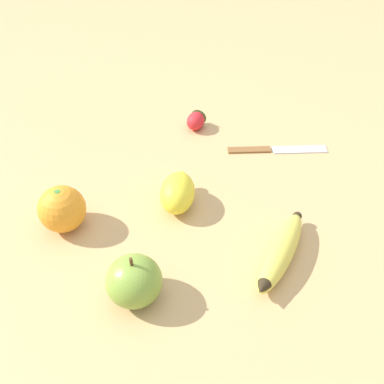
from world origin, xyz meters
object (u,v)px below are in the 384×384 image
object	(u,v)px
strawberry	(196,120)
apple	(134,281)
lemon	(178,193)
banana	(280,252)
orange	(62,209)
paring_knife	(275,149)

from	to	relation	value
strawberry	apple	size ratio (longest dim) A/B	0.58
lemon	banana	bearing A→B (deg)	-14.87
banana	orange	bearing A→B (deg)	-74.80
apple	orange	bearing A→B (deg)	155.62
apple	lemon	xyz separation A→B (m)	(-0.02, 0.19, -0.01)
banana	paring_knife	xyz separation A→B (m)	(-0.07, 0.26, -0.02)
banana	lemon	xyz separation A→B (m)	(-0.19, 0.05, 0.01)
orange	strawberry	bearing A→B (deg)	74.96
strawberry	paring_knife	distance (m)	0.17
banana	strawberry	size ratio (longest dim) A/B	3.77
paring_knife	lemon	bearing A→B (deg)	-53.10
apple	lemon	distance (m)	0.19
lemon	paring_knife	distance (m)	0.24
orange	lemon	distance (m)	0.18
banana	paring_knife	distance (m)	0.27
lemon	paring_knife	xyz separation A→B (m)	(0.11, 0.21, -0.03)
orange	lemon	world-z (taller)	orange
orange	apple	distance (m)	0.18
orange	strawberry	xyz separation A→B (m)	(0.09, 0.33, -0.02)
apple	strawberry	bearing A→B (deg)	100.59
banana	apple	xyz separation A→B (m)	(-0.17, -0.14, 0.02)
orange	paring_knife	bearing A→B (deg)	51.02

